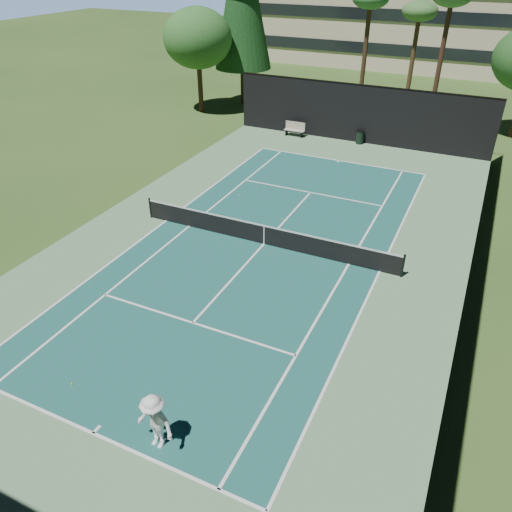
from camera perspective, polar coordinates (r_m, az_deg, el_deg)
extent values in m
plane|color=#31511E|center=(23.49, 0.91, 1.35)|extent=(160.00, 160.00, 0.00)
cube|color=#628D63|center=(23.49, 0.91, 1.36)|extent=(18.00, 32.00, 0.01)
cube|color=#1B5853|center=(23.48, 0.91, 1.38)|extent=(10.97, 23.77, 0.01)
cube|color=white|center=(15.93, -18.12, -18.70)|extent=(10.97, 0.10, 0.01)
cube|color=white|center=(33.64, 9.47, 10.71)|extent=(10.97, 0.10, 0.01)
cube|color=white|center=(18.87, -7.23, -7.57)|extent=(8.23, 0.10, 0.01)
cube|color=white|center=(28.78, 6.24, 7.24)|extent=(8.23, 0.10, 0.01)
cube|color=white|center=(25.93, -10.22, 3.99)|extent=(0.10, 23.77, 0.01)
cube|color=white|center=(22.15, 13.95, -1.72)|extent=(0.10, 23.77, 0.01)
cube|color=white|center=(25.23, -7.64, 3.40)|extent=(0.10, 23.77, 0.01)
cube|color=white|center=(22.36, 10.56, -0.91)|extent=(0.10, 23.77, 0.01)
cube|color=white|center=(23.48, 0.91, 1.39)|extent=(0.10, 12.80, 0.01)
cube|color=white|center=(15.99, -17.75, -18.35)|extent=(0.10, 0.30, 0.01)
cube|color=white|center=(33.50, 9.40, 10.62)|extent=(0.10, 0.30, 0.01)
cylinder|color=black|center=(26.19, -11.99, 5.39)|extent=(0.10, 0.10, 1.10)
cylinder|color=black|center=(21.77, 16.45, -1.10)|extent=(0.10, 0.10, 1.10)
cube|color=black|center=(23.24, 0.92, 2.41)|extent=(12.80, 0.02, 0.92)
cube|color=white|center=(23.00, 0.93, 3.47)|extent=(12.80, 0.04, 0.07)
cube|color=white|center=(23.24, 0.92, 2.41)|extent=(0.05, 0.03, 0.92)
cube|color=black|center=(36.81, 11.71, 15.59)|extent=(18.00, 0.04, 4.00)
cube|color=black|center=(20.97, 23.96, 0.62)|extent=(0.04, 32.00, 4.00)
cube|color=black|center=(27.17, -16.83, 9.06)|extent=(0.04, 32.00, 4.00)
cube|color=black|center=(36.32, 12.06, 18.62)|extent=(18.00, 0.06, 0.06)
imported|color=white|center=(14.55, -11.51, -18.11)|extent=(1.27, 0.82, 1.87)
sphere|color=#B5D530|center=(17.48, -20.28, -13.54)|extent=(0.07, 0.07, 0.07)
sphere|color=#D0F036|center=(25.52, -6.22, 3.90)|extent=(0.07, 0.07, 0.07)
sphere|color=#E4F638|center=(25.69, 3.02, 4.24)|extent=(0.06, 0.06, 0.06)
sphere|color=#D3F337|center=(28.27, -1.94, 6.97)|extent=(0.06, 0.06, 0.06)
cube|color=#BCB69C|center=(37.86, 4.39, 14.14)|extent=(1.50, 0.45, 0.05)
cube|color=beige|center=(37.95, 4.52, 14.65)|extent=(1.50, 0.06, 0.55)
cube|color=black|center=(38.14, 3.51, 13.92)|extent=(0.06, 0.40, 0.42)
cube|color=black|center=(37.74, 5.25, 13.65)|extent=(0.06, 0.40, 0.42)
cylinder|color=black|center=(36.96, 11.78, 13.13)|extent=(0.52, 0.52, 0.90)
cylinder|color=black|center=(36.82, 11.86, 13.82)|extent=(0.56, 0.56, 0.05)
cylinder|color=#432E1C|center=(46.38, -1.45, 19.25)|extent=(0.50, 0.50, 3.60)
cylinder|color=#422E1C|center=(44.36, 12.28, 21.28)|extent=(0.36, 0.36, 8.55)
cylinder|color=#4C3520|center=(45.70, 17.40, 20.34)|extent=(0.36, 0.36, 7.65)
ellipsoid|color=#38662E|center=(45.18, 18.24, 25.05)|extent=(2.80, 2.80, 1.54)
cylinder|color=#40271B|center=(42.34, 20.28, 19.97)|extent=(0.36, 0.36, 9.00)
cylinder|color=#492E1F|center=(43.90, -6.37, 18.45)|extent=(0.40, 0.40, 3.74)
ellipsoid|color=#2C6427|center=(43.17, -6.70, 23.49)|extent=(5.44, 5.44, 4.62)
cube|color=beige|center=(65.47, 19.41, 23.32)|extent=(40.00, 12.00, 8.00)
cube|color=black|center=(59.76, 18.21, 21.27)|extent=(38.00, 0.15, 1.20)
cube|color=black|center=(59.31, 18.80, 24.46)|extent=(38.00, 0.15, 1.20)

